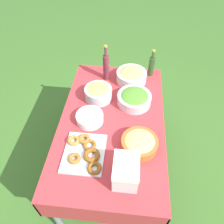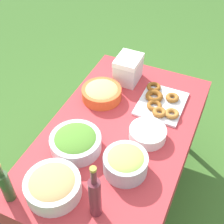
# 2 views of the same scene
# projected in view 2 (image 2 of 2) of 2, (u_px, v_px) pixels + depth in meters

# --- Properties ---
(ground_plane) EXTENTS (14.00, 14.00, 0.00)m
(ground_plane) POSITION_uv_depth(u_px,v_px,m) (117.00, 194.00, 2.45)
(ground_plane) COLOR #3D6B28
(picnic_table) EXTENTS (1.48, 0.87, 0.72)m
(picnic_table) POSITION_uv_depth(u_px,v_px,m) (118.00, 141.00, 2.01)
(picnic_table) COLOR #B73338
(picnic_table) RESTS_ON ground_plane
(salad_bowl) EXTENTS (0.30, 0.30, 0.11)m
(salad_bowl) POSITION_uv_depth(u_px,v_px,m) (76.00, 142.00, 1.81)
(salad_bowl) COLOR silver
(salad_bowl) RESTS_ON picnic_table
(pasta_bowl) EXTENTS (0.27, 0.27, 0.10)m
(pasta_bowl) POSITION_uv_depth(u_px,v_px,m) (102.00, 92.00, 2.14)
(pasta_bowl) COLOR #E05B28
(pasta_bowl) RESTS_ON picnic_table
(donut_platter) EXTENTS (0.36, 0.32, 0.05)m
(donut_platter) POSITION_uv_depth(u_px,v_px,m) (161.00, 102.00, 2.11)
(donut_platter) COLOR silver
(donut_platter) RESTS_ON picnic_table
(plate_stack) EXTENTS (0.23, 0.23, 0.07)m
(plate_stack) POSITION_uv_depth(u_px,v_px,m) (148.00, 134.00, 1.88)
(plate_stack) COLOR white
(plate_stack) RESTS_ON picnic_table
(olive_oil_bottle) EXTENTS (0.06, 0.06, 0.28)m
(olive_oil_bottle) POSITION_uv_depth(u_px,v_px,m) (6.00, 185.00, 1.54)
(olive_oil_bottle) COLOR #2D4723
(olive_oil_bottle) RESTS_ON picnic_table
(wine_bottle) EXTENTS (0.06, 0.06, 0.37)m
(wine_bottle) POSITION_uv_depth(u_px,v_px,m) (95.00, 196.00, 1.45)
(wine_bottle) COLOR maroon
(wine_bottle) RESTS_ON picnic_table
(bread_bowl) EXTENTS (0.29, 0.29, 0.12)m
(bread_bowl) POSITION_uv_depth(u_px,v_px,m) (53.00, 185.00, 1.59)
(bread_bowl) COLOR silver
(bread_bowl) RESTS_ON picnic_table
(fruit_bowl) EXTENTS (0.25, 0.25, 0.13)m
(fruit_bowl) POSITION_uv_depth(u_px,v_px,m) (125.00, 162.00, 1.69)
(fruit_bowl) COLOR #B2B7BC
(fruit_bowl) RESTS_ON picnic_table
(cooler_box) EXTENTS (0.21, 0.17, 0.19)m
(cooler_box) POSITION_uv_depth(u_px,v_px,m) (128.00, 69.00, 2.25)
(cooler_box) COLOR silver
(cooler_box) RESTS_ON picnic_table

